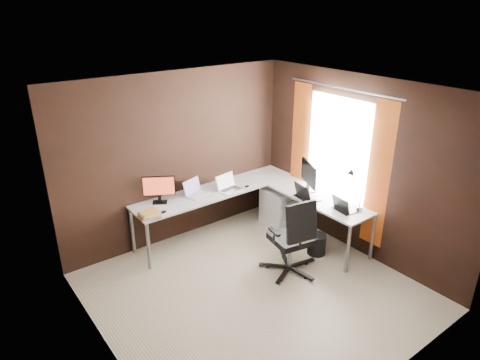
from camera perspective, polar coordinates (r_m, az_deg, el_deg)
name	(u,v)px	position (r m, az deg, el deg)	size (l,w,h in m)	color
room	(275,190)	(5.10, 4.64, -1.31)	(3.60, 3.60, 2.50)	beige
desk	(255,197)	(6.32, 2.05, -2.27)	(2.65, 2.25, 0.73)	white
drawer_pedestal	(279,207)	(6.91, 5.21, -3.54)	(0.42, 0.50, 0.60)	white
monitor_left	(159,188)	(6.05, -10.76, -1.02)	(0.40, 0.26, 0.40)	black
monitor_right	(309,175)	(6.39, 9.16, 0.72)	(0.25, 0.51, 0.45)	black
laptop_white	(195,191)	(6.28, -6.00, -1.52)	(0.39, 0.33, 0.22)	white
laptop_silver	(228,186)	(6.42, -1.62, -0.86)	(0.38, 0.29, 0.23)	silver
laptop_black_big	(306,195)	(6.19, 8.73, -2.05)	(0.30, 0.38, 0.23)	black
laptop_black_small	(343,207)	(5.95, 13.59, -3.57)	(0.25, 0.33, 0.21)	black
book_stack	(149,214)	(5.74, -12.01, -4.51)	(0.29, 0.24, 0.08)	tan
mouse_left	(163,212)	(5.82, -10.18, -4.20)	(0.09, 0.06, 0.04)	black
mouse_corner	(247,186)	(6.50, 0.93, -0.85)	(0.08, 0.05, 0.03)	black
desk_lamp	(355,185)	(5.85, 15.08, -0.67)	(0.19, 0.22, 0.59)	slate
office_chair	(292,251)	(5.74, 6.89, -9.35)	(0.61, 0.62, 1.08)	black
wastebasket	(317,244)	(6.26, 10.19, -8.42)	(0.26, 0.26, 0.30)	black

